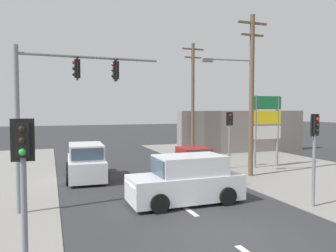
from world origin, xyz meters
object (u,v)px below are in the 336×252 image
object	(u,v)px
utility_pole_background_right	(193,97)
pedestal_signal_right_kerb	(315,144)
suv_oncoming_near	(186,181)
shopping_plaza_sign	(267,121)
suv_crossing_left	(86,162)
sedan_oncoming_mid	(194,163)
pedestal_signal_far_median	(230,130)
traffic_signal_mast	(56,98)
pedestal_signal_left_kerb	(23,177)
utility_pole_midground_right	(249,90)

from	to	relation	value
utility_pole_background_right	pedestal_signal_right_kerb	distance (m)	14.08
pedestal_signal_right_kerb	suv_oncoming_near	xyz separation A→B (m)	(-4.36, 2.17, -1.53)
shopping_plaza_sign	suv_crossing_left	xyz separation A→B (m)	(-11.29, 0.36, -2.10)
shopping_plaza_sign	suv_oncoming_near	distance (m)	10.00
utility_pole_background_right	sedan_oncoming_mid	bearing A→B (deg)	-113.68
pedestal_signal_right_kerb	pedestal_signal_far_median	xyz separation A→B (m)	(1.13, 8.17, 0.00)
pedestal_signal_right_kerb	traffic_signal_mast	bearing A→B (deg)	162.32
shopping_plaza_sign	suv_oncoming_near	world-z (taller)	shopping_plaza_sign
traffic_signal_mast	pedestal_signal_right_kerb	size ratio (longest dim) A/B	1.69
suv_oncoming_near	suv_crossing_left	bearing A→B (deg)	118.85
pedestal_signal_left_kerb	utility_pole_midground_right	bearing A→B (deg)	38.25
traffic_signal_mast	pedestal_signal_left_kerb	world-z (taller)	traffic_signal_mast
utility_pole_background_right	pedestal_signal_left_kerb	size ratio (longest dim) A/B	2.49
utility_pole_background_right	suv_oncoming_near	size ratio (longest dim) A/B	1.94
traffic_signal_mast	pedestal_signal_far_median	size ratio (longest dim) A/B	1.69
shopping_plaza_sign	suv_oncoming_near	xyz separation A→B (m)	(-7.99, -5.64, -2.10)
sedan_oncoming_mid	traffic_signal_mast	bearing A→B (deg)	-150.76
utility_pole_midground_right	utility_pole_background_right	distance (m)	8.09
suv_oncoming_near	suv_crossing_left	xyz separation A→B (m)	(-3.31, 6.00, 0.00)
pedestal_signal_far_median	suv_oncoming_near	distance (m)	8.28
pedestal_signal_right_kerb	pedestal_signal_left_kerb	size ratio (longest dim) A/B	1.00
pedestal_signal_right_kerb	suv_crossing_left	distance (m)	11.31
traffic_signal_mast	shopping_plaza_sign	distance (m)	13.80
pedestal_signal_right_kerb	utility_pole_midground_right	bearing A→B (deg)	80.96
pedestal_signal_far_median	suv_oncoming_near	size ratio (longest dim) A/B	0.78
pedestal_signal_right_kerb	suv_crossing_left	bearing A→B (deg)	133.17
utility_pole_background_right	traffic_signal_mast	xyz separation A→B (m)	(-10.38, -10.90, -0.53)
utility_pole_midground_right	traffic_signal_mast	xyz separation A→B (m)	(-10.15, -2.82, -0.66)
traffic_signal_mast	sedan_oncoming_mid	size ratio (longest dim) A/B	1.39
utility_pole_midground_right	suv_oncoming_near	size ratio (longest dim) A/B	1.95
sedan_oncoming_mid	suv_oncoming_near	bearing A→B (deg)	-117.35
pedestal_signal_far_median	shopping_plaza_sign	distance (m)	2.59
pedestal_signal_right_kerb	suv_oncoming_near	world-z (taller)	pedestal_signal_right_kerb
traffic_signal_mast	pedestal_signal_left_kerb	size ratio (longest dim) A/B	1.69
utility_pole_background_right	pedestal_signal_far_median	xyz separation A→B (m)	(-0.02, -5.67, -2.26)
utility_pole_midground_right	sedan_oncoming_mid	distance (m)	5.10
utility_pole_background_right	pedestal_signal_far_median	world-z (taller)	utility_pole_background_right
utility_pole_midground_right	pedestal_signal_left_kerb	bearing A→B (deg)	-141.75
traffic_signal_mast	pedestal_signal_far_median	distance (m)	11.74
utility_pole_background_right	utility_pole_midground_right	bearing A→B (deg)	-91.64
pedestal_signal_far_median	suv_crossing_left	xyz separation A→B (m)	(-8.80, -0.00, -1.53)
pedestal_signal_left_kerb	suv_oncoming_near	size ratio (longest dim) A/B	0.78
utility_pole_background_right	shopping_plaza_sign	bearing A→B (deg)	-67.65
utility_pole_midground_right	sedan_oncoming_mid	xyz separation A→B (m)	(-2.72, 1.34, -4.10)
shopping_plaza_sign	pedestal_signal_left_kerb	bearing A→B (deg)	-141.96
utility_pole_midground_right	traffic_signal_mast	world-z (taller)	utility_pole_midground_right
utility_pole_background_right	suv_oncoming_near	bearing A→B (deg)	-115.26
utility_pole_background_right	traffic_signal_mast	distance (m)	15.06
utility_pole_background_right	pedestal_signal_far_median	size ratio (longest dim) A/B	2.49
traffic_signal_mast	suv_oncoming_near	size ratio (longest dim) A/B	1.32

